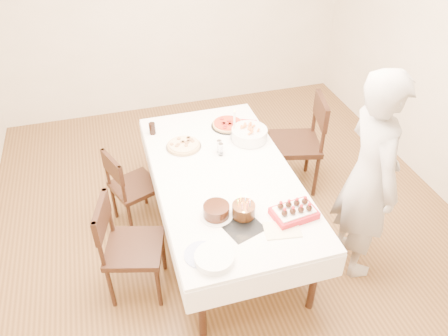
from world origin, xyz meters
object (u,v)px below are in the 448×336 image
object	(u,v)px
strawberry_box	(294,212)
dining_table	(224,206)
pizza_pepperoni	(228,124)
person	(369,178)
birthday_cake	(244,207)
layer_cake	(216,211)
taper_candle	(234,124)
chair_right_savory	(295,144)
pizza_white	(184,146)
cola_glass	(152,129)
chair_left_savory	(135,186)
pasta_bowl	(249,134)
chair_left_dessert	(134,248)

from	to	relation	value
strawberry_box	dining_table	bearing A→B (deg)	119.20
dining_table	pizza_pepperoni	xyz separation A→B (m)	(0.24, 0.70, 0.40)
person	strawberry_box	size ratio (longest dim) A/B	5.62
pizza_pepperoni	birthday_cake	world-z (taller)	birthday_cake
layer_cake	birthday_cake	distance (m)	0.21
taper_candle	birthday_cake	bearing A→B (deg)	-103.49
dining_table	chair_right_savory	bearing A→B (deg)	30.88
person	strawberry_box	xyz separation A→B (m)	(-0.65, -0.07, -0.12)
pizza_white	strawberry_box	world-z (taller)	strawberry_box
taper_candle	cola_glass	world-z (taller)	taper_candle
chair_left_savory	strawberry_box	distance (m)	1.58
chair_right_savory	pasta_bowl	xyz separation A→B (m)	(-0.54, -0.12, 0.29)
pasta_bowl	pizza_white	bearing A→B (deg)	175.88
chair_left_dessert	layer_cake	bearing A→B (deg)	-175.05
chair_left_dessert	pizza_pepperoni	world-z (taller)	chair_left_dessert
pizza_pepperoni	strawberry_box	world-z (taller)	strawberry_box
chair_left_savory	layer_cake	bearing A→B (deg)	98.66
chair_left_dessert	person	distance (m)	1.90
pizza_white	cola_glass	size ratio (longest dim) A/B	2.85
chair_left_savory	chair_left_dessert	distance (m)	0.81
layer_cake	birthday_cake	size ratio (longest dim) A/B	1.45
chair_right_savory	taper_candle	distance (m)	0.78
person	pizza_white	world-z (taller)	person
person	pasta_bowl	xyz separation A→B (m)	(-0.64, 0.99, -0.10)
taper_candle	cola_glass	size ratio (longest dim) A/B	2.83
dining_table	taper_candle	size ratio (longest dim) A/B	6.63
chair_left_savory	layer_cake	size ratio (longest dim) A/B	3.33
cola_glass	strawberry_box	bearing A→B (deg)	-59.36
chair_left_dessert	taper_candle	distance (m)	1.43
layer_cake	chair_left_dessert	bearing A→B (deg)	169.46
pizza_white	dining_table	bearing A→B (deg)	-62.10
layer_cake	birthday_cake	bearing A→B (deg)	-16.20
person	layer_cake	size ratio (longest dim) A/B	7.28
chair_left_savory	strawberry_box	xyz separation A→B (m)	(1.09, -1.09, 0.37)
dining_table	birthday_cake	bearing A→B (deg)	-90.54
cola_glass	strawberry_box	distance (m)	1.65
taper_candle	layer_cake	distance (m)	1.05
dining_table	pizza_white	bearing A→B (deg)	117.90
pizza_pepperoni	cola_glass	bearing A→B (deg)	174.13
chair_left_dessert	layer_cake	size ratio (longest dim) A/B	3.70
person	layer_cake	distance (m)	1.21
chair_left_dessert	pizza_white	world-z (taller)	chair_left_dessert
birthday_cake	strawberry_box	world-z (taller)	birthday_cake
pizza_pepperoni	chair_right_savory	bearing A→B (deg)	-13.19
pizza_white	cola_glass	world-z (taller)	cola_glass
chair_right_savory	strawberry_box	xyz separation A→B (m)	(-0.55, -1.18, 0.27)
person	chair_right_savory	bearing A→B (deg)	10.59
chair_left_savory	taper_candle	world-z (taller)	taper_candle
pizza_pepperoni	pizza_white	bearing A→B (deg)	-154.31
cola_glass	layer_cake	world-z (taller)	cola_glass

